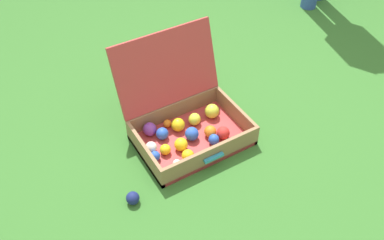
# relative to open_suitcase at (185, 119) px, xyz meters

# --- Properties ---
(ground_plane) EXTENTS (16.00, 16.00, 0.00)m
(ground_plane) POSITION_rel_open_suitcase_xyz_m (0.09, -0.09, -0.11)
(ground_plane) COLOR #336B28
(open_suitcase) EXTENTS (0.58, 0.55, 0.51)m
(open_suitcase) POSITION_rel_open_suitcase_xyz_m (0.00, 0.00, 0.00)
(open_suitcase) COLOR #B23838
(open_suitcase) RESTS_ON ground
(stray_ball_on_grass) EXTENTS (0.06, 0.06, 0.06)m
(stray_ball_on_grass) POSITION_rel_open_suitcase_xyz_m (-0.44, -0.27, -0.08)
(stray_ball_on_grass) COLOR navy
(stray_ball_on_grass) RESTS_ON ground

